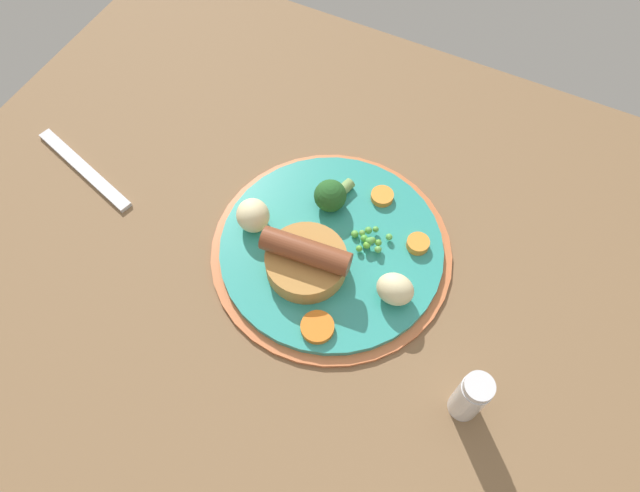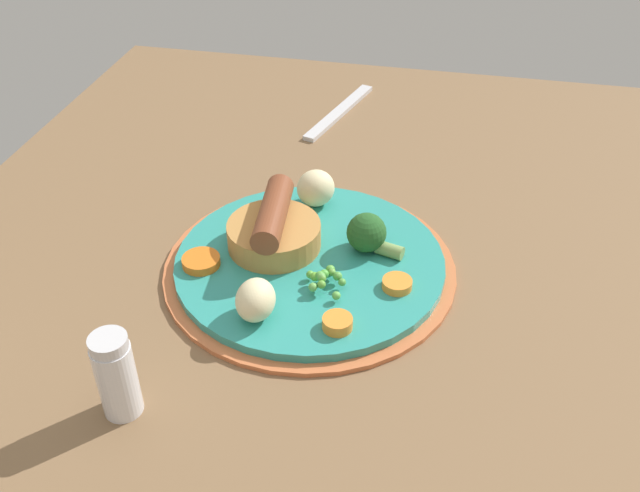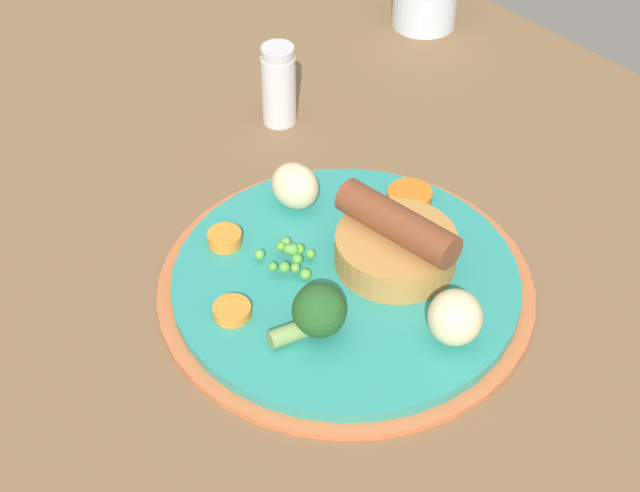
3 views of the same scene
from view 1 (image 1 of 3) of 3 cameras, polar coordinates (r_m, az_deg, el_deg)
The scene contains 12 objects.
dining_table at distance 68.69cm, azimuth 2.97°, elevation -3.18°, with size 110.00×80.00×3.00cm, color brown.
dinner_plate at distance 68.09cm, azimuth 1.15°, elevation -0.32°, with size 28.85×28.85×1.40cm.
sausage_pudding at distance 64.20cm, azimuth -1.40°, elevation -1.36°, with size 10.36×9.34×5.34cm.
pea_pile at distance 66.98cm, azimuth 4.91°, elevation 0.69°, with size 4.69×3.93×1.72cm.
broccoli_floret_near at distance 68.95cm, azimuth 1.14°, elevation 5.10°, with size 3.97×5.92×3.97cm.
potato_chunk_0 at distance 67.77cm, azimuth -6.60°, elevation 3.24°, with size 4.14×3.92×4.01cm, color beige.
potato_chunk_1 at distance 63.19cm, azimuth 7.52°, elevation -4.30°, with size 4.23×3.50×3.74cm, color beige.
carrot_slice_0 at distance 71.04cm, azimuth 6.23°, elevation 4.97°, with size 2.82×2.82×0.86cm, color orange.
carrot_slice_1 at distance 62.40cm, azimuth -0.17°, elevation -8.16°, with size 3.71×3.71×0.87cm, color orange.
carrot_slice_2 at distance 67.85cm, azimuth 9.76°, elevation 0.23°, with size 2.68×2.68×1.08cm, color orange.
fork at distance 81.12cm, azimuth -22.53°, elevation 7.12°, with size 18.00×1.60×0.60cm, color silver.
salt_shaker at distance 59.83cm, azimuth 14.82°, elevation -14.38°, with size 3.11×3.11×7.77cm.
Camera 1 is at (-10.57, 29.02, 62.85)cm, focal length 32.00 mm.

